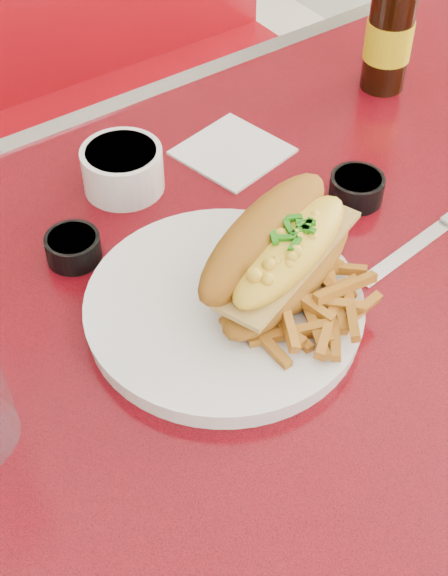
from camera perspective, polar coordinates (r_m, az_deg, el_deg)
ground at (r=1.53m, az=5.58°, el=-18.85°), size 8.00×8.00×0.00m
diner_table at (r=1.01m, az=8.01°, el=-4.05°), size 1.23×0.83×0.77m
booth_bench_far at (r=1.73m, az=-10.97°, el=6.07°), size 1.20×0.51×0.90m
dinner_plate at (r=0.81m, az=-0.00°, el=-1.41°), size 0.34×0.34×0.02m
mac_hoagie at (r=0.80m, az=4.04°, el=2.57°), size 0.24×0.17×0.10m
fries_pile at (r=0.79m, az=5.03°, el=-0.54°), size 0.16×0.16×0.04m
fork at (r=0.83m, az=4.10°, el=0.53°), size 0.02×0.13×0.00m
gravy_ramekin at (r=0.96m, az=-7.22°, el=8.47°), size 0.11×0.11×0.05m
sauce_cup_left at (r=0.88m, az=-10.68°, el=2.90°), size 0.07×0.07×0.03m
sauce_cup_right at (r=0.95m, az=9.42°, el=7.09°), size 0.08×0.08×0.03m
beer_bottle at (r=1.12m, az=11.80°, el=17.94°), size 0.06×0.06×0.25m
knife at (r=0.94m, az=15.03°, el=4.11°), size 0.22×0.04×0.01m
paper_napkin at (r=1.02m, az=0.62°, el=9.67°), size 0.14×0.14×0.00m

